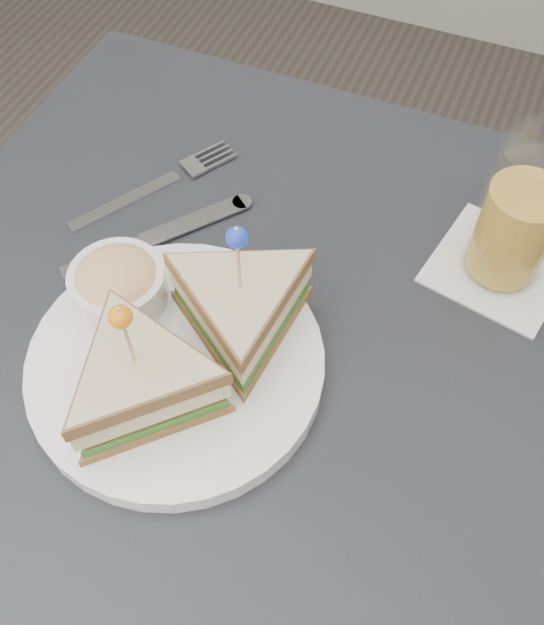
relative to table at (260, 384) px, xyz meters
The scene contains 6 objects.
ground_plane 0.67m from the table, ahead, with size 3.50×3.50×0.00m, color #3F3833.
table is the anchor object (origin of this frame).
plate_meal 0.14m from the table, 138.42° to the right, with size 0.34×0.34×0.16m.
cutlery_fork 0.26m from the table, 140.21° to the left, with size 0.13×0.20×0.01m.
cutlery_knife 0.20m from the table, 154.02° to the left, with size 0.15×0.19×0.01m.
drink_set 0.31m from the table, 43.89° to the left, with size 0.15×0.15×0.17m.
Camera 1 is at (0.15, -0.33, 1.33)m, focal length 40.00 mm.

